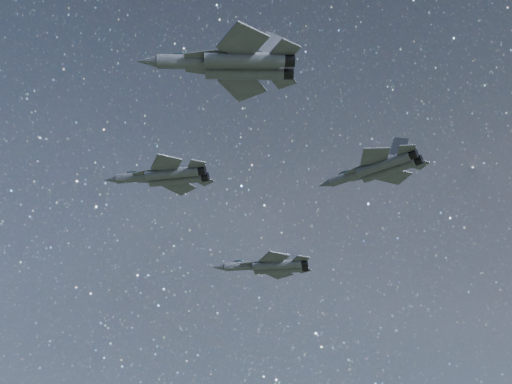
# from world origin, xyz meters

# --- Properties ---
(jet_lead) EXTENTS (14.91, 10.64, 3.81)m
(jet_lead) POSITION_xyz_m (-12.77, -3.86, 160.85)
(jet_lead) COLOR #3A3E49
(jet_left) EXTENTS (17.12, 12.14, 4.35)m
(jet_left) POSITION_xyz_m (-3.28, 24.50, 159.02)
(jet_left) COLOR #3A3E49
(jet_right) EXTENTS (17.10, 11.76, 4.29)m
(jet_right) POSITION_xyz_m (0.39, -23.10, 161.26)
(jet_right) COLOR #3A3E49
(jet_slot) EXTENTS (14.80, 9.69, 3.81)m
(jet_slot) POSITION_xyz_m (14.94, -1.21, 160.57)
(jet_slot) COLOR #3A3E49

